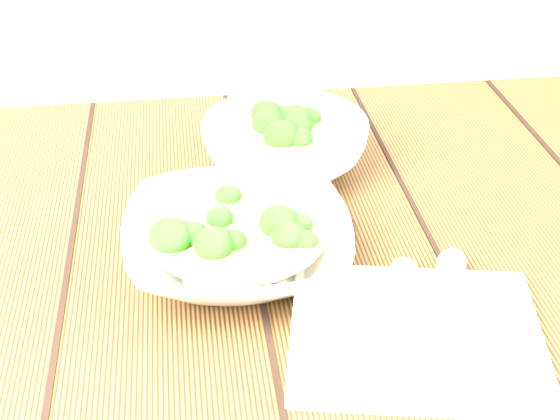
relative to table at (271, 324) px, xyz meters
The scene contains 7 objects.
table is the anchor object (origin of this frame).
soup_bowl_front 0.16m from the table, 136.72° to the right, with size 0.24×0.24×0.07m.
soup_bowl_back 0.23m from the table, 76.40° to the left, with size 0.24×0.24×0.08m.
trivet 0.14m from the table, ahead, with size 0.10×0.10×0.03m, color black.
napkin 0.25m from the table, 56.56° to the right, with size 0.23×0.19×0.01m, color beige.
spoon_left 0.22m from the table, 48.44° to the right, with size 0.07×0.19×0.01m.
spoon_right 0.24m from the table, 35.95° to the right, with size 0.10×0.18×0.01m.
Camera 1 is at (-0.08, -0.70, 1.26)m, focal length 50.00 mm.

